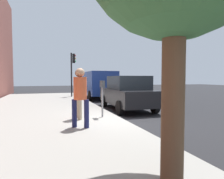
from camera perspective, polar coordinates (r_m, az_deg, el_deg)
ground_plane at (r=7.79m, az=2.33°, el=-9.01°), size 80.00×80.00×0.00m
sidewalk_slab at (r=7.30m, az=-20.61°, el=-9.43°), size 28.00×6.00×0.15m
parking_meter at (r=7.68m, az=-2.77°, el=-0.39°), size 0.36×0.12×1.41m
pedestrian_at_meter at (r=7.45m, az=-9.47°, el=-0.01°), size 0.55×0.40×1.82m
pedestrian_bystander at (r=6.08m, az=-9.07°, el=-0.83°), size 0.39×0.49×1.81m
parked_sedan_near at (r=10.48m, az=4.37°, el=-0.94°), size 4.45×2.07×1.77m
parked_van_far at (r=16.52m, az=-4.19°, el=1.81°), size 5.23×2.17×2.18m
traffic_signal at (r=16.85m, az=-11.19°, el=6.27°), size 0.24×0.44×3.60m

